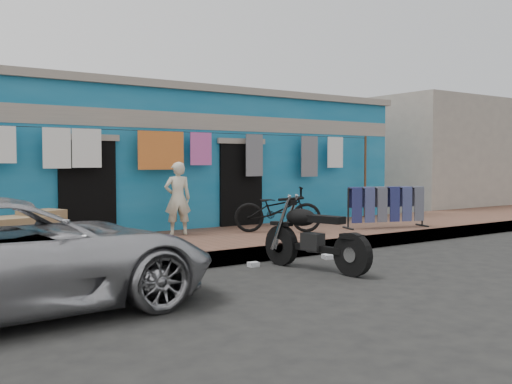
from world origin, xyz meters
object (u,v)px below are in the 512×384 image
(car, at_px, (6,254))
(seated_person, at_px, (178,198))
(bicycle, at_px, (278,205))
(charpoy, at_px, (22,232))
(jeans_rack, at_px, (386,207))
(motorcycle, at_px, (315,235))

(car, bearing_deg, seated_person, -51.52)
(seated_person, relative_size, bicycle, 0.82)
(seated_person, relative_size, charpoy, 0.75)
(bicycle, xyz_separation_m, jeans_rack, (2.44, -0.69, -0.10))
(car, distance_m, bicycle, 6.25)
(car, distance_m, motorcycle, 4.47)
(motorcycle, relative_size, charpoy, 0.95)
(bicycle, height_order, motorcycle, bicycle)
(motorcycle, bearing_deg, jeans_rack, 14.69)
(seated_person, bearing_deg, bicycle, 173.48)
(seated_person, height_order, charpoy, seated_person)
(car, relative_size, jeans_rack, 2.46)
(motorcycle, height_order, jeans_rack, jeans_rack)
(charpoy, bearing_deg, car, -105.03)
(seated_person, relative_size, jeans_rack, 0.74)
(car, xyz_separation_m, jeans_rack, (8.11, 1.93, 0.04))
(car, distance_m, seated_person, 5.11)
(charpoy, bearing_deg, jeans_rack, -9.32)
(jeans_rack, bearing_deg, seated_person, 161.16)
(car, xyz_separation_m, motorcycle, (4.47, 0.05, -0.12))
(motorcycle, bearing_deg, bicycle, 52.26)
(seated_person, xyz_separation_m, bicycle, (1.87, -0.78, -0.15))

